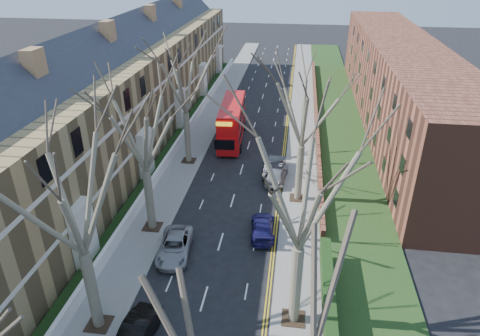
% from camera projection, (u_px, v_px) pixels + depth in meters
% --- Properties ---
extents(pavement_left, '(3.00, 102.00, 0.12)m').
position_uv_depth(pavement_left, '(208.00, 123.00, 54.41)').
color(pavement_left, slate).
rests_on(pavement_left, ground).
extents(pavement_right, '(3.00, 102.00, 0.12)m').
position_uv_depth(pavement_right, '(302.00, 128.00, 52.95)').
color(pavement_right, slate).
rests_on(pavement_right, ground).
extents(terrace_left, '(9.70, 78.00, 13.60)m').
position_uv_depth(terrace_left, '(121.00, 99.00, 45.79)').
color(terrace_left, '#977B4C').
rests_on(terrace_left, ground).
extents(flats_right, '(13.97, 54.00, 10.00)m').
position_uv_depth(flats_right, '(399.00, 83.00, 52.81)').
color(flats_right, brown).
rests_on(flats_right, ground).
extents(front_wall_left, '(0.30, 78.00, 1.00)m').
position_uv_depth(front_wall_left, '(178.00, 144.00, 47.32)').
color(front_wall_left, white).
rests_on(front_wall_left, ground).
extents(grass_verge_right, '(6.00, 102.00, 0.06)m').
position_uv_depth(grass_verge_right, '(339.00, 129.00, 52.36)').
color(grass_verge_right, '#1D3C16').
rests_on(grass_verge_right, ground).
extents(tree_left_mid, '(10.50, 10.50, 14.71)m').
position_uv_depth(tree_left_mid, '(70.00, 186.00, 20.98)').
color(tree_left_mid, brown).
rests_on(tree_left_mid, ground).
extents(tree_left_far, '(10.15, 10.15, 14.22)m').
position_uv_depth(tree_left_far, '(140.00, 120.00, 29.92)').
color(tree_left_far, brown).
rests_on(tree_left_far, ground).
extents(tree_left_dist, '(10.50, 10.50, 14.71)m').
position_uv_depth(tree_left_dist, '(183.00, 71.00, 40.33)').
color(tree_left_dist, brown).
rests_on(tree_left_dist, ground).
extents(tree_right_mid, '(10.50, 10.50, 14.71)m').
position_uv_depth(tree_right_mid, '(304.00, 182.00, 21.36)').
color(tree_right_mid, brown).
rests_on(tree_right_mid, ground).
extents(tree_right_far, '(10.15, 10.15, 14.22)m').
position_uv_depth(tree_right_far, '(305.00, 100.00, 33.81)').
color(tree_right_far, brown).
rests_on(tree_right_far, ground).
extents(double_decker_bus, '(3.11, 10.51, 4.37)m').
position_uv_depth(double_decker_bus, '(232.00, 123.00, 48.78)').
color(double_decker_bus, red).
rests_on(double_decker_bus, ground).
extents(car_left_mid, '(2.03, 4.54, 1.45)m').
position_uv_depth(car_left_mid, '(135.00, 335.00, 23.84)').
color(car_left_mid, black).
rests_on(car_left_mid, ground).
extents(car_left_far, '(2.72, 5.07, 1.35)m').
position_uv_depth(car_left_far, '(175.00, 246.00, 31.01)').
color(car_left_far, gray).
rests_on(car_left_far, ground).
extents(car_right_near, '(2.15, 4.54, 1.28)m').
position_uv_depth(car_right_near, '(263.00, 227.00, 33.19)').
color(car_right_near, '#1A1751').
rests_on(car_right_near, ground).
extents(car_right_mid, '(2.26, 4.58, 1.50)m').
position_uv_depth(car_right_mid, '(277.00, 174.00, 40.74)').
color(car_right_mid, gray).
rests_on(car_right_mid, ground).
extents(car_right_far, '(2.04, 4.95, 1.60)m').
position_uv_depth(car_right_far, '(275.00, 166.00, 42.01)').
color(car_right_far, black).
rests_on(car_right_far, ground).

